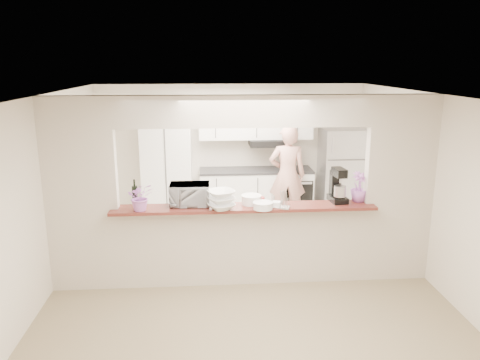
{
  "coord_description": "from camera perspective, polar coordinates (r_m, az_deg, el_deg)",
  "views": [
    {
      "loc": [
        -0.48,
        -5.78,
        2.89
      ],
      "look_at": [
        -0.03,
        0.3,
        1.35
      ],
      "focal_mm": 35.0,
      "sensor_mm": 36.0,
      "label": 1
    }
  ],
  "objects": [
    {
      "name": "bar_counter",
      "position": [
        6.24,
        0.48,
        -7.58
      ],
      "size": [
        3.4,
        0.38,
        1.09
      ],
      "color": "beige",
      "rests_on": "floor"
    },
    {
      "name": "stand_mixer",
      "position": [
        6.3,
        11.83,
        -0.78
      ],
      "size": [
        0.23,
        0.33,
        0.46
      ],
      "color": "black",
      "rests_on": "bar_counter"
    },
    {
      "name": "tan_bowl",
      "position": [
        6.15,
        1.37,
        -2.49
      ],
      "size": [
        0.15,
        0.15,
        0.07
      ],
      "primitive_type": "cylinder",
      "color": "#C7B98C",
      "rests_on": "bar_counter"
    },
    {
      "name": "person",
      "position": [
        8.45,
        5.78,
        0.51
      ],
      "size": [
        0.69,
        0.48,
        1.81
      ],
      "primitive_type": "imported",
      "rotation": [
        0.0,
        0.0,
        3.06
      ],
      "color": "tan",
      "rests_on": "floor"
    },
    {
      "name": "kitchen_cabinets",
      "position": [
        8.72,
        -2.21,
        1.49
      ],
      "size": [
        3.15,
        0.62,
        2.25
      ],
      "color": "silver",
      "rests_on": "floor"
    },
    {
      "name": "plate_stack_a",
      "position": [
        6.09,
        1.4,
        -2.4
      ],
      "size": [
        0.26,
        0.26,
        0.12
      ],
      "color": "white",
      "rests_on": "bar_counter"
    },
    {
      "name": "utensil_caddy",
      "position": [
        5.96,
        4.93,
        -2.49
      ],
      "size": [
        0.28,
        0.22,
        0.23
      ],
      "color": "silver",
      "rests_on": "bar_counter"
    },
    {
      "name": "partition",
      "position": [
        5.97,
        0.49,
        0.55
      ],
      "size": [
        5.0,
        0.15,
        2.5
      ],
      "color": "beige",
      "rests_on": "floor"
    },
    {
      "name": "plate_stack_b",
      "position": [
        5.9,
        2.81,
        -3.13
      ],
      "size": [
        0.25,
        0.25,
        0.09
      ],
      "color": "white",
      "rests_on": "bar_counter"
    },
    {
      "name": "tile_overlay",
      "position": [
        7.89,
        -0.47,
        -7.26
      ],
      "size": [
        5.0,
        2.9,
        0.01
      ],
      "primitive_type": "cube",
      "color": "beige",
      "rests_on": "floor"
    },
    {
      "name": "wine_bottle_a",
      "position": [
        6.15,
        -12.69,
        -1.87
      ],
      "size": [
        0.07,
        0.07,
        0.34
      ],
      "color": "black",
      "rests_on": "bar_counter"
    },
    {
      "name": "flower_left",
      "position": [
        5.93,
        -12.03,
        -2.03
      ],
      "size": [
        0.37,
        0.34,
        0.35
      ],
      "primitive_type": "imported",
      "rotation": [
        0.0,
        0.0,
        0.23
      ],
      "color": "#EC7CDF",
      "rests_on": "bar_counter"
    },
    {
      "name": "wine_bottle_b",
      "position": [
        6.15,
        -12.69,
        -1.85
      ],
      "size": [
        0.07,
        0.07,
        0.35
      ],
      "color": "black",
      "rests_on": "bar_counter"
    },
    {
      "name": "toaster_oven",
      "position": [
        6.07,
        -6.16,
        -1.77
      ],
      "size": [
        0.52,
        0.36,
        0.28
      ],
      "primitive_type": "imported",
      "rotation": [
        0.0,
        0.0,
        -0.02
      ],
      "color": "#B6B7BB",
      "rests_on": "bar_counter"
    },
    {
      "name": "refrigerator",
      "position": [
        9.03,
        12.14,
        0.81
      ],
      "size": [
        0.75,
        0.7,
        1.7
      ],
      "primitive_type": "cube",
      "color": "#ACADB1",
      "rests_on": "floor"
    },
    {
      "name": "floor",
      "position": [
        6.48,
        0.46,
        -12.3
      ],
      "size": [
        6.0,
        6.0,
        0.0
      ],
      "primitive_type": "plane",
      "color": "gray",
      "rests_on": "ground"
    },
    {
      "name": "flower_right",
      "position": [
        6.37,
        14.31,
        -0.82
      ],
      "size": [
        0.29,
        0.29,
        0.4
      ],
      "primitive_type": "imported",
      "rotation": [
        0.0,
        0.0,
        0.42
      ],
      "color": "#C470D1",
      "rests_on": "bar_counter"
    },
    {
      "name": "serving_bowls",
      "position": [
        5.86,
        -2.31,
        -2.47
      ],
      "size": [
        0.44,
        0.44,
        0.24
      ],
      "primitive_type": "imported",
      "rotation": [
        0.0,
        0.0,
        0.42
      ],
      "color": "white",
      "rests_on": "bar_counter"
    },
    {
      "name": "red_bowl",
      "position": [
        6.16,
        2.28,
        -2.46
      ],
      "size": [
        0.16,
        0.16,
        0.07
      ],
      "primitive_type": "cylinder",
      "color": "maroon",
      "rests_on": "bar_counter"
    }
  ]
}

